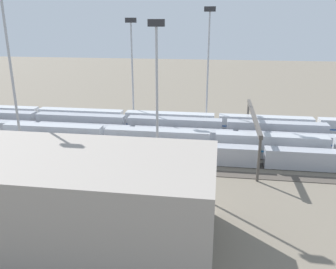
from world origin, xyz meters
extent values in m
plane|color=#756B5B|center=(0.00, 0.00, 0.00)|extent=(400.00, 400.00, 0.00)
cube|color=#3D3833|center=(0.00, -12.50, 0.06)|extent=(140.00, 2.80, 0.12)
cube|color=#3D3833|center=(0.00, -7.50, 0.06)|extent=(140.00, 2.80, 0.12)
cube|color=#4C443D|center=(0.00, -2.50, 0.06)|extent=(140.00, 2.80, 0.12)
cube|color=#3D3833|center=(0.00, 2.50, 0.06)|extent=(140.00, 2.80, 0.12)
cube|color=#3D3833|center=(0.00, 7.50, 0.06)|extent=(140.00, 2.80, 0.12)
cube|color=#4C443D|center=(0.00, 12.50, 0.06)|extent=(140.00, 2.80, 0.12)
cube|color=#A8AAB2|center=(-29.93, 7.50, 2.02)|extent=(23.00, 3.00, 3.80)
cube|color=#A8AAB2|center=(-5.73, 7.50, 2.02)|extent=(23.00, 3.00, 3.80)
cube|color=#A8AAB2|center=(18.47, 7.50, 2.02)|extent=(23.00, 3.00, 3.80)
cube|color=#A8AAB2|center=(-25.26, -2.50, 2.02)|extent=(23.00, 3.00, 3.80)
cube|color=#285193|center=(-25.26, -2.50, 2.20)|extent=(22.40, 3.06, 0.36)
cube|color=#A8AAB2|center=(-1.06, -2.50, 2.02)|extent=(23.00, 3.00, 3.80)
cube|color=#285193|center=(-1.06, -2.50, 1.65)|extent=(22.40, 3.06, 0.36)
cube|color=#A8AAB2|center=(23.14, -2.50, 2.02)|extent=(23.00, 3.00, 3.80)
cube|color=#285193|center=(23.14, -2.50, 1.85)|extent=(22.40, 3.06, 0.36)
cube|color=#B7BABF|center=(-20.18, 2.50, 2.62)|extent=(23.00, 3.00, 5.00)
cube|color=#1E6B9E|center=(-20.18, 2.50, 1.89)|extent=(22.40, 3.06, 0.36)
cube|color=#B7BABF|center=(4.02, 2.50, 2.62)|extent=(23.00, 3.00, 5.00)
cube|color=#1E6B9E|center=(4.02, 2.50, 2.33)|extent=(22.40, 3.06, 0.36)
cube|color=#B7BABF|center=(28.22, 2.50, 2.62)|extent=(23.00, 3.00, 5.00)
cube|color=#1E6B9E|center=(28.22, 2.50, 1.94)|extent=(22.40, 3.06, 0.36)
cube|color=#A8AAB2|center=(-22.70, -7.50, 2.62)|extent=(23.00, 3.00, 5.00)
cube|color=#285193|center=(-22.70, -7.50, 2.66)|extent=(22.40, 3.06, 0.36)
cube|color=#A8AAB2|center=(1.50, -7.50, 2.62)|extent=(23.00, 3.00, 5.00)
cube|color=#285193|center=(1.50, -7.50, 2.09)|extent=(22.40, 3.06, 0.36)
cube|color=#A8AAB2|center=(25.70, -7.50, 2.62)|extent=(23.00, 3.00, 5.00)
cube|color=#285193|center=(25.70, -7.50, 2.70)|extent=(22.40, 3.06, 0.36)
cube|color=silver|center=(-20.74, -12.50, 2.62)|extent=(23.00, 3.00, 5.00)
cube|color=#285193|center=(-20.74, -12.50, 2.61)|extent=(22.40, 3.06, 0.36)
cube|color=silver|center=(3.46, -12.50, 2.62)|extent=(23.00, 3.00, 5.00)
cube|color=#285193|center=(3.46, -12.50, 2.02)|extent=(22.40, 3.06, 0.36)
cube|color=silver|center=(27.66, -12.50, 2.62)|extent=(23.00, 3.00, 5.00)
cube|color=#285193|center=(27.66, -12.50, 2.85)|extent=(22.40, 3.06, 0.36)
cube|color=#285193|center=(51.86, -12.50, 1.94)|extent=(22.40, 3.06, 0.36)
cylinder|color=#9EA0A5|center=(13.77, -15.44, 13.65)|extent=(0.44, 0.44, 27.30)
cube|color=#262628|center=(13.77, -15.44, 27.90)|extent=(2.80, 0.70, 1.20)
cylinder|color=#9EA0A5|center=(27.81, 16.19, 15.86)|extent=(0.44, 0.44, 31.71)
cylinder|color=#9EA0A5|center=(-5.85, -16.25, 14.93)|extent=(0.44, 0.44, 29.87)
cube|color=#262628|center=(-5.85, -16.25, 30.47)|extent=(2.80, 0.70, 1.20)
cylinder|color=#9EA0A5|center=(1.78, 14.53, 13.35)|extent=(0.44, 0.44, 26.71)
cube|color=#262628|center=(1.78, 14.53, 27.31)|extent=(2.80, 0.70, 1.20)
cylinder|color=#4C4742|center=(-16.52, -14.60, 4.00)|extent=(0.50, 0.50, 8.00)
cylinder|color=#4C4742|center=(-16.52, 14.60, 4.00)|extent=(0.50, 0.50, 8.00)
cube|color=#4C4742|center=(-16.52, 0.00, 8.40)|extent=(0.70, 30.00, 0.80)
cube|color=#9E9389|center=(11.93, 35.79, 5.84)|extent=(42.09, 17.10, 11.69)
camera|label=1|loc=(-9.04, 73.32, 27.39)|focal=36.98mm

